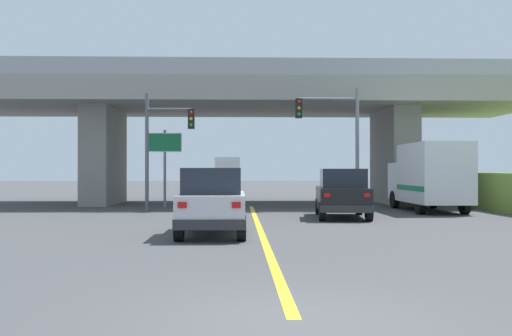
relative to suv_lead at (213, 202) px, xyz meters
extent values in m
plane|color=#424244|center=(1.49, 17.32, -1.01)|extent=(160.00, 160.00, 0.00)
cube|color=gray|center=(1.49, 17.32, 5.17)|extent=(33.01, 9.96, 1.26)
cube|color=gray|center=(-7.06, 17.32, 1.76)|extent=(1.52, 5.98, 5.55)
cube|color=gray|center=(10.04, 17.32, 1.76)|extent=(1.52, 5.98, 5.55)
cube|color=#9EA0A5|center=(1.49, 12.49, 6.25)|extent=(33.01, 0.20, 0.90)
cube|color=#9EA0A5|center=(1.49, 22.15, 6.25)|extent=(33.01, 0.20, 0.90)
cube|color=yellow|center=(1.49, 2.14, -1.01)|extent=(0.20, 24.83, 0.01)
cube|color=silver|center=(0.00, 0.11, -0.20)|extent=(1.91, 4.36, 0.90)
cube|color=#1E232D|center=(0.00, -0.22, 0.63)|extent=(1.68, 2.40, 0.76)
cube|color=#2D2D30|center=(0.00, -2.02, -0.51)|extent=(1.95, 0.20, 0.28)
cube|color=red|center=(-0.72, -2.09, 0.02)|extent=(0.24, 0.06, 0.16)
cube|color=red|center=(0.72, -2.09, 0.02)|extent=(0.24, 0.06, 0.16)
cylinder|color=black|center=(-0.86, 1.74, -0.65)|extent=(0.26, 0.72, 0.72)
cylinder|color=black|center=(0.86, 1.74, -0.65)|extent=(0.26, 0.72, 0.72)
cylinder|color=black|center=(-0.86, -1.52, -0.65)|extent=(0.26, 0.72, 0.72)
cylinder|color=black|center=(0.86, -1.52, -0.65)|extent=(0.26, 0.72, 0.72)
cube|color=black|center=(5.07, 6.61, -0.20)|extent=(2.39, 4.75, 0.90)
cube|color=#1E232D|center=(5.04, 6.27, 0.63)|extent=(1.96, 2.67, 0.76)
cube|color=#2D2D30|center=(4.86, 4.38, -0.51)|extent=(2.03, 0.38, 0.28)
cube|color=red|center=(4.12, 4.38, 0.02)|extent=(0.24, 0.08, 0.16)
cube|color=red|center=(5.59, 4.24, 0.02)|extent=(0.24, 0.08, 0.16)
cylinder|color=black|center=(4.34, 8.43, -0.65)|extent=(0.32, 0.74, 0.72)
cylinder|color=black|center=(6.11, 8.27, -0.65)|extent=(0.32, 0.74, 0.72)
cylinder|color=black|center=(4.02, 4.96, -0.65)|extent=(0.32, 0.74, 0.72)
cylinder|color=black|center=(5.79, 4.80, -0.65)|extent=(0.32, 0.74, 0.72)
cube|color=silver|center=(9.89, 12.80, 0.39)|extent=(2.20, 2.00, 1.90)
cube|color=white|center=(9.89, 9.56, 0.82)|extent=(2.31, 4.49, 2.77)
cube|color=#197F4C|center=(9.89, 9.56, 0.13)|extent=(2.33, 4.40, 0.24)
cylinder|color=black|center=(8.89, 12.80, -0.56)|extent=(0.30, 0.90, 0.90)
cylinder|color=black|center=(10.89, 12.80, -0.56)|extent=(0.30, 0.90, 0.90)
cylinder|color=black|center=(8.89, 8.43, -0.56)|extent=(0.30, 0.90, 0.90)
cylinder|color=black|center=(10.89, 8.43, -0.56)|extent=(0.30, 0.90, 0.90)
cylinder|color=slate|center=(6.64, 11.27, 1.99)|extent=(0.18, 0.18, 6.01)
cylinder|color=slate|center=(5.20, 11.27, 4.47)|extent=(2.89, 0.12, 0.12)
cube|color=black|center=(3.75, 11.27, 3.99)|extent=(0.32, 0.26, 0.96)
sphere|color=red|center=(3.75, 11.12, 4.29)|extent=(0.16, 0.16, 0.16)
sphere|color=gold|center=(3.75, 11.12, 3.99)|extent=(0.16, 0.16, 0.16)
sphere|color=green|center=(3.75, 11.12, 3.69)|extent=(0.16, 0.16, 0.16)
cylinder|color=#56595E|center=(-3.66, 11.30, 1.85)|extent=(0.18, 0.18, 5.72)
cylinder|color=#56595E|center=(-2.59, 11.30, 3.94)|extent=(2.15, 0.12, 0.12)
cube|color=black|center=(-1.51, 11.30, 3.46)|extent=(0.32, 0.26, 0.96)
sphere|color=red|center=(-1.51, 11.15, 3.76)|extent=(0.16, 0.16, 0.16)
sphere|color=gold|center=(-1.51, 11.15, 3.46)|extent=(0.16, 0.16, 0.16)
sphere|color=green|center=(-1.51, 11.15, 3.16)|extent=(0.16, 0.16, 0.16)
cylinder|color=slate|center=(-3.12, 13.99, 1.04)|extent=(0.14, 0.14, 4.11)
cube|color=#197242|center=(-3.12, 13.93, 2.44)|extent=(1.73, 0.08, 0.93)
cube|color=white|center=(-3.12, 13.93, 2.44)|extent=(1.81, 0.04, 1.01)
cube|color=silver|center=(-0.20, 42.70, 0.39)|extent=(2.20, 2.00, 1.90)
cube|color=silver|center=(-0.20, 39.50, 0.81)|extent=(2.31, 4.41, 2.74)
cube|color=#195999|center=(-0.20, 39.50, 0.12)|extent=(2.33, 4.32, 0.24)
cylinder|color=black|center=(-1.20, 42.70, -0.56)|extent=(0.30, 0.90, 0.90)
cylinder|color=black|center=(0.80, 42.70, -0.56)|extent=(0.30, 0.90, 0.90)
cylinder|color=black|center=(-1.20, 38.39, -0.56)|extent=(0.30, 0.90, 0.90)
cylinder|color=black|center=(0.80, 38.39, -0.56)|extent=(0.30, 0.90, 0.90)
camera|label=1|loc=(0.75, -18.04, 0.93)|focal=42.11mm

